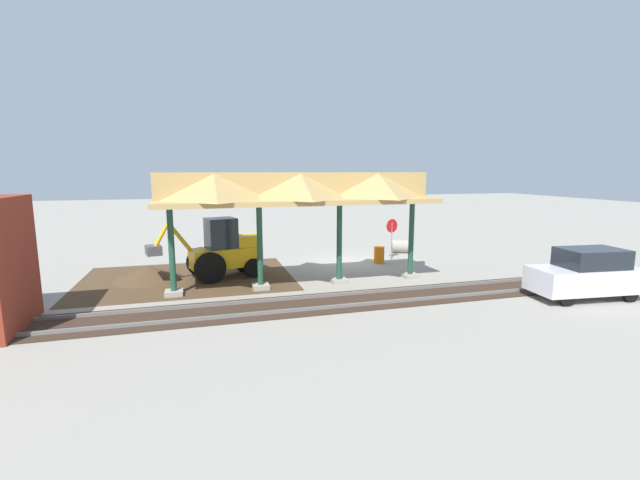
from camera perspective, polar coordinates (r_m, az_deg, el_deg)
name	(u,v)px	position (r m, az deg, el deg)	size (l,w,h in m)	color
ground_plane	(349,262)	(23.68, 3.88, -2.91)	(120.00, 120.00, 0.00)	gray
dirt_work_zone	(188,278)	(20.97, -17.17, -4.89)	(9.50, 7.00, 0.01)	#4C3823
platform_canopy	(300,190)	(18.12, -2.66, 6.65)	(11.71, 3.20, 4.90)	#9E998E
rail_tracks	(407,296)	(17.56, 11.47, -7.29)	(60.00, 2.58, 0.15)	slate
stop_sign	(392,231)	(24.26, 9.55, 1.25)	(0.74, 0.22, 2.30)	gray
backhoe	(223,251)	(20.42, -12.83, -1.44)	(5.18, 2.40, 2.82)	#EAB214
dirt_mound	(149,279)	(21.36, -21.87, -4.90)	(6.31, 6.31, 1.26)	#4C3823
concrete_pipe	(401,246)	(26.63, 10.78, -0.82)	(1.37, 1.13, 0.80)	#9E9384
distant_parked_car	(586,274)	(19.72, 31.99, -3.84)	(4.34, 2.13, 1.98)	silver
traffic_barrel	(379,255)	(23.42, 7.89, -1.99)	(0.56, 0.56, 0.90)	orange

